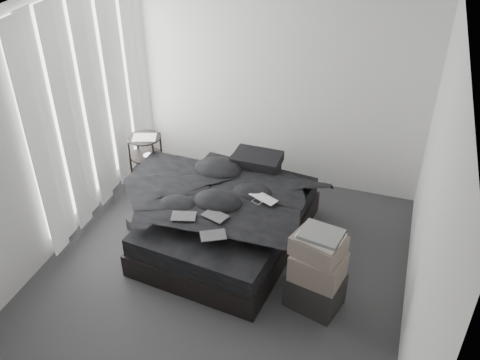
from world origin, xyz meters
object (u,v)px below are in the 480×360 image
(bed, at_px, (228,231))
(box_lower, at_px, (315,290))
(laptop, at_px, (261,195))
(side_stand, at_px, (147,163))

(bed, bearing_deg, box_lower, -23.07)
(bed, relative_size, laptop, 6.24)
(side_stand, bearing_deg, box_lower, -28.46)
(laptop, bearing_deg, side_stand, -177.02)
(bed, relative_size, side_stand, 2.66)
(laptop, bearing_deg, box_lower, -15.92)
(bed, bearing_deg, side_stand, 159.59)
(side_stand, height_order, box_lower, side_stand)
(box_lower, bearing_deg, laptop, 139.27)
(bed, xyz_separation_m, box_lower, (1.08, -0.62, 0.05))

